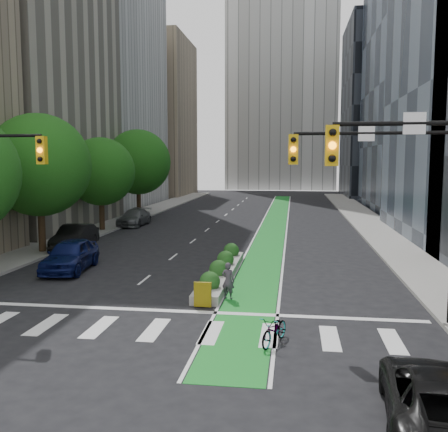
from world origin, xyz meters
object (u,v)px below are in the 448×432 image
(median_planter, at_px, (221,270))
(parked_car_left_near, at_px, (70,255))
(parked_car_left_far, at_px, (134,218))
(parked_car_right, at_px, (437,398))
(parked_car_left_mid, at_px, (75,237))
(cyclist, at_px, (228,281))
(bicycle, at_px, (275,330))

(median_planter, distance_m, parked_car_left_near, 8.22)
(median_planter, bearing_deg, parked_car_left_far, 119.59)
(parked_car_right, bearing_deg, median_planter, -56.65)
(median_planter, relative_size, parked_car_left_far, 2.03)
(median_planter, height_order, parked_car_left_mid, parked_car_left_mid)
(cyclist, bearing_deg, parked_car_left_near, -7.86)
(bicycle, xyz_separation_m, parked_car_right, (3.72, -4.60, 0.22))
(parked_car_left_far, xyz_separation_m, parked_car_right, (17.42, -32.24, -0.04))
(cyclist, distance_m, parked_car_right, 11.25)
(median_planter, relative_size, bicycle, 5.78)
(median_planter, xyz_separation_m, parked_car_left_mid, (-10.70, 6.43, 0.45))
(median_planter, bearing_deg, parked_car_right, -63.34)
(parked_car_left_near, distance_m, parked_car_right, 20.33)
(bicycle, xyz_separation_m, parked_car_left_mid, (-13.70, 15.21, 0.36))
(median_planter, height_order, parked_car_right, parked_car_right)
(parked_car_left_far, bearing_deg, median_planter, -59.44)
(cyclist, distance_m, parked_car_left_near, 9.97)
(median_planter, distance_m, parked_car_left_mid, 12.49)
(parked_car_right, bearing_deg, parked_car_left_far, -54.93)
(bicycle, distance_m, parked_car_left_mid, 20.48)
(cyclist, relative_size, parked_car_right, 0.32)
(parked_car_left_near, xyz_separation_m, parked_car_right, (14.92, -13.81, -0.16))
(median_planter, height_order, bicycle, median_planter)
(median_planter, bearing_deg, parked_car_left_near, 177.08)
(cyclist, distance_m, parked_car_left_mid, 15.42)
(bicycle, bearing_deg, parked_car_left_near, 162.36)
(bicycle, height_order, cyclist, cyclist)
(cyclist, bearing_deg, parked_car_left_mid, -24.38)
(cyclist, height_order, parked_car_left_mid, parked_car_left_mid)
(bicycle, relative_size, parked_car_left_mid, 0.35)
(parked_car_left_near, height_order, parked_car_left_far, parked_car_left_near)
(parked_car_left_near, bearing_deg, bicycle, -45.08)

